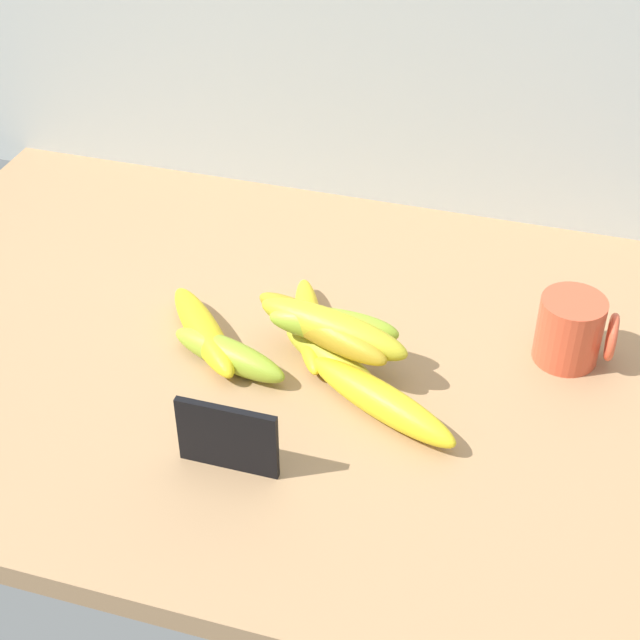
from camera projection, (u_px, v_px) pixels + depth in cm
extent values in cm
cube|color=tan|center=(267.00, 359.00, 119.21)|extent=(110.00, 76.00, 3.00)
cube|color=black|center=(227.00, 438.00, 100.38)|extent=(11.00, 0.80, 8.40)
cube|color=olive|center=(232.00, 459.00, 103.39)|extent=(9.90, 1.20, 0.60)
cylinder|color=#D95134|center=(569.00, 330.00, 114.53)|extent=(7.76, 7.76, 8.50)
torus|color=#D95134|center=(612.00, 337.00, 113.43)|extent=(1.00, 5.76, 5.76)
ellipsoid|color=yellow|center=(381.00, 401.00, 108.05)|extent=(20.27, 12.82, 4.08)
ellipsoid|color=gold|center=(331.00, 358.00, 114.22)|extent=(14.88, 10.68, 3.56)
ellipsoid|color=yellow|center=(203.00, 331.00, 118.03)|extent=(15.33, 16.51, 3.89)
ellipsoid|color=#95B22D|center=(229.00, 355.00, 114.57)|extent=(16.38, 8.16, 3.78)
ellipsoid|color=yellow|center=(309.00, 325.00, 119.49)|extent=(9.93, 18.58, 3.32)
ellipsoid|color=#9DBE31|center=(334.00, 325.00, 112.97)|extent=(15.72, 4.95, 4.11)
ellipsoid|color=gold|center=(321.00, 328.00, 112.79)|extent=(19.27, 11.49, 3.91)
ellipsoid|color=gold|center=(333.00, 329.00, 112.29)|extent=(19.92, 8.96, 4.39)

